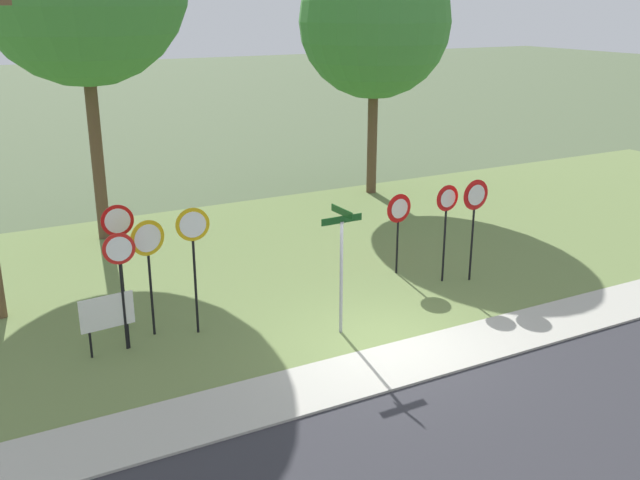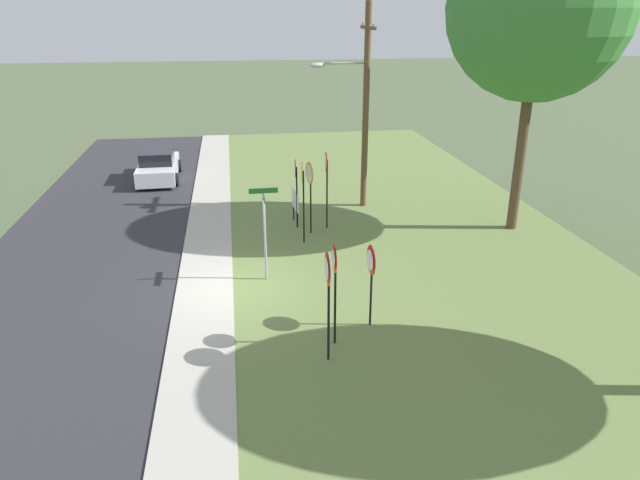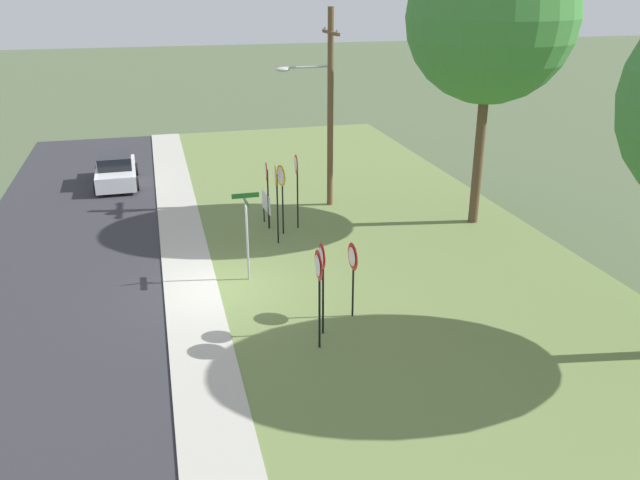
% 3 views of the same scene
% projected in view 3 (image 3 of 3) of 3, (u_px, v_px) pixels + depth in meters
% --- Properties ---
extents(ground_plane, '(160.00, 160.00, 0.00)m').
position_uv_depth(ground_plane, '(219.00, 291.00, 19.53)').
color(ground_plane, '#4C5B3D').
extents(road_asphalt, '(44.00, 6.40, 0.01)m').
position_uv_depth(road_asphalt, '(49.00, 309.00, 18.41)').
color(road_asphalt, '#2D2D33').
rests_on(road_asphalt, ground_plane).
extents(sidewalk_strip, '(44.00, 1.60, 0.06)m').
position_uv_depth(sidewalk_strip, '(192.00, 293.00, 19.33)').
color(sidewalk_strip, '#ADAA9E').
rests_on(sidewalk_strip, ground_plane).
extents(grass_median, '(44.00, 12.00, 0.04)m').
position_uv_depth(grass_median, '(407.00, 270.00, 20.91)').
color(grass_median, olive).
rests_on(grass_median, ground_plane).
extents(stop_sign_near_left, '(0.75, 0.17, 2.57)m').
position_uv_depth(stop_sign_near_left, '(281.00, 184.00, 23.15)').
color(stop_sign_near_left, black).
rests_on(stop_sign_near_left, grass_median).
extents(stop_sign_near_right, '(0.71, 0.12, 2.81)m').
position_uv_depth(stop_sign_near_right, '(276.00, 188.00, 22.24)').
color(stop_sign_near_right, black).
rests_on(stop_sign_near_right, grass_median).
extents(stop_sign_far_left, '(0.68, 0.11, 2.80)m').
position_uv_depth(stop_sign_far_left, '(297.00, 176.00, 23.65)').
color(stop_sign_far_left, black).
rests_on(stop_sign_far_left, grass_median).
extents(stop_sign_far_center, '(0.65, 0.11, 2.51)m').
position_uv_depth(stop_sign_far_center, '(267.00, 182.00, 23.70)').
color(stop_sign_far_center, black).
rests_on(stop_sign_far_center, grass_median).
extents(yield_sign_near_left, '(0.77, 0.10, 2.65)m').
position_uv_depth(yield_sign_near_left, '(318.00, 276.00, 15.71)').
color(yield_sign_near_left, black).
rests_on(yield_sign_near_left, grass_median).
extents(yield_sign_near_right, '(0.67, 0.10, 2.53)m').
position_uv_depth(yield_sign_near_right, '(322.00, 268.00, 16.42)').
color(yield_sign_near_right, black).
rests_on(yield_sign_near_right, grass_median).
extents(yield_sign_far_left, '(0.76, 0.11, 2.16)m').
position_uv_depth(yield_sign_far_left, '(352.00, 263.00, 17.41)').
color(yield_sign_far_left, black).
rests_on(yield_sign_far_left, grass_median).
extents(street_name_post, '(0.96, 0.82, 2.79)m').
position_uv_depth(street_name_post, '(247.00, 229.00, 19.59)').
color(street_name_post, '#9EA0A8').
rests_on(street_name_post, grass_median).
extents(utility_pole, '(2.10, 2.26, 7.72)m').
position_uv_depth(utility_pole, '(326.00, 102.00, 25.36)').
color(utility_pole, brown).
rests_on(utility_pole, grass_median).
extents(notice_board, '(1.10, 0.12, 1.25)m').
position_uv_depth(notice_board, '(266.00, 204.00, 24.37)').
color(notice_board, black).
rests_on(notice_board, grass_median).
extents(oak_tree_left, '(5.91, 5.91, 10.41)m').
position_uv_depth(oak_tree_left, '(491.00, 17.00, 22.28)').
color(oak_tree_left, brown).
rests_on(oak_tree_left, grass_median).
extents(parked_hatchback_near, '(4.14, 1.96, 1.39)m').
position_uv_depth(parked_hatchback_near, '(116.00, 170.00, 29.52)').
color(parked_hatchback_near, silver).
rests_on(parked_hatchback_near, road_asphalt).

